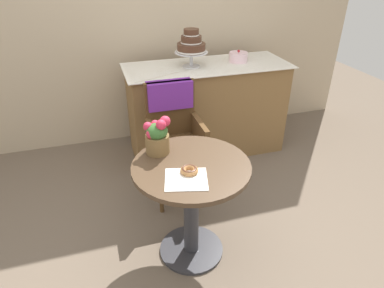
% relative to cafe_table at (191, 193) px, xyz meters
% --- Properties ---
extents(ground_plane, '(8.00, 8.00, 0.00)m').
position_rel_cafe_table_xyz_m(ground_plane, '(0.00, 0.00, -0.51)').
color(ground_plane, '#6B5B4C').
extents(back_wall, '(4.80, 0.10, 2.70)m').
position_rel_cafe_table_xyz_m(back_wall, '(0.00, 1.85, 0.84)').
color(back_wall, '#C1AD8E').
rests_on(back_wall, ground).
extents(cafe_table, '(0.72, 0.72, 0.72)m').
position_rel_cafe_table_xyz_m(cafe_table, '(0.00, 0.00, 0.00)').
color(cafe_table, '#4C3826').
rests_on(cafe_table, ground).
extents(wicker_chair, '(0.42, 0.45, 0.95)m').
position_rel_cafe_table_xyz_m(wicker_chair, '(0.07, 0.73, 0.13)').
color(wicker_chair, brown).
rests_on(wicker_chair, ground).
extents(paper_napkin, '(0.28, 0.27, 0.00)m').
position_rel_cafe_table_xyz_m(paper_napkin, '(-0.07, -0.14, 0.21)').
color(paper_napkin, white).
rests_on(paper_napkin, cafe_table).
extents(donut_front, '(0.10, 0.10, 0.03)m').
position_rel_cafe_table_xyz_m(donut_front, '(-0.04, -0.08, 0.23)').
color(donut_front, '#AD7542').
rests_on(donut_front, cafe_table).
extents(flower_vase, '(0.17, 0.15, 0.25)m').
position_rel_cafe_table_xyz_m(flower_vase, '(-0.16, 0.20, 0.33)').
color(flower_vase, brown).
rests_on(flower_vase, cafe_table).
extents(display_counter, '(1.56, 0.62, 0.90)m').
position_rel_cafe_table_xyz_m(display_counter, '(0.55, 1.30, -0.05)').
color(display_counter, olive).
rests_on(display_counter, ground).
extents(tiered_cake_stand, '(0.30, 0.30, 0.34)m').
position_rel_cafe_table_xyz_m(tiered_cake_stand, '(0.39, 1.30, 0.59)').
color(tiered_cake_stand, silver).
rests_on(tiered_cake_stand, display_counter).
extents(round_layer_cake, '(0.18, 0.18, 0.11)m').
position_rel_cafe_table_xyz_m(round_layer_cake, '(0.87, 1.32, 0.44)').
color(round_layer_cake, silver).
rests_on(round_layer_cake, display_counter).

